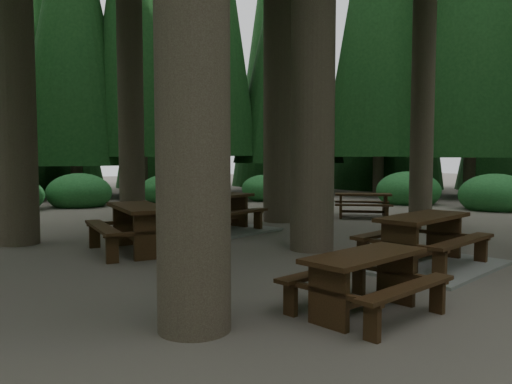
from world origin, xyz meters
name	(u,v)px	position (x,y,z in m)	size (l,w,h in m)	color
ground	(281,255)	(0.00, 0.00, 0.00)	(80.00, 80.00, 0.00)	#585147
picnic_table_a	(423,248)	(1.62, -1.84, 0.29)	(2.97, 2.69, 0.84)	gray
picnic_table_b	(139,221)	(-2.22, 1.52, 0.58)	(1.65, 2.04, 0.88)	#311E0E
picnic_table_c	(214,219)	(0.02, 3.21, 0.32)	(3.23, 2.98, 0.89)	gray
picnic_table_d	(363,201)	(5.10, 3.88, 0.47)	(2.10, 2.03, 0.71)	#311E0E
picnic_table_e	(365,274)	(-0.90, -3.41, 0.47)	(1.91, 1.69, 0.70)	#311E0E
shrub_ring	(293,226)	(0.70, 0.75, 0.40)	(23.86, 24.64, 1.49)	#205E29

